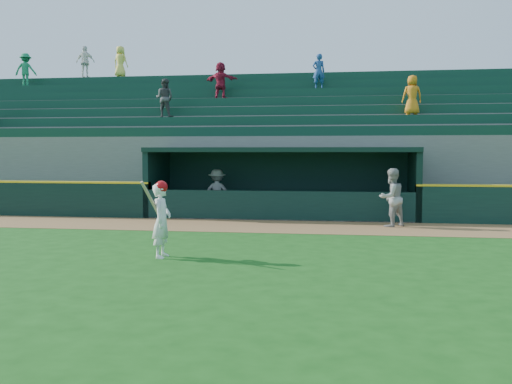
% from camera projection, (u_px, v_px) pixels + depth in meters
% --- Properties ---
extents(ground, '(120.00, 120.00, 0.00)m').
position_uv_depth(ground, '(245.00, 255.00, 12.79)').
color(ground, '#154B12').
rests_on(ground, ground).
extents(warning_track, '(40.00, 3.00, 0.01)m').
position_uv_depth(warning_track, '(272.00, 226.00, 17.62)').
color(warning_track, brown).
rests_on(warning_track, ground).
extents(dugout_player_front, '(1.11, 1.07, 1.80)m').
position_uv_depth(dugout_player_front, '(391.00, 198.00, 17.51)').
color(dugout_player_front, '#999994').
rests_on(dugout_player_front, ground).
extents(dugout_player_inside, '(1.16, 0.76, 1.68)m').
position_uv_depth(dugout_player_inside, '(217.00, 192.00, 20.76)').
color(dugout_player_inside, gray).
rests_on(dugout_player_inside, ground).
extents(dugout, '(9.40, 2.80, 2.46)m').
position_uv_depth(dugout, '(282.00, 178.00, 20.59)').
color(dugout, slate).
rests_on(dugout, ground).
extents(stands, '(34.50, 6.25, 7.55)m').
position_uv_depth(stands, '(292.00, 150.00, 25.03)').
color(stands, slate).
rests_on(stands, ground).
extents(batter_at_plate, '(0.53, 0.75, 1.70)m').
position_uv_depth(batter_at_plate, '(162.00, 219.00, 12.39)').
color(batter_at_plate, white).
rests_on(batter_at_plate, ground).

